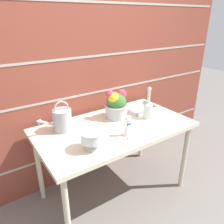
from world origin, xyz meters
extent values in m
plane|color=slate|center=(0.00, 0.00, 0.00)|extent=(12.00, 12.00, 0.00)
cube|color=brown|center=(0.00, 0.47, 1.10)|extent=(3.60, 0.08, 2.20)
cube|color=#A8A399|center=(0.00, 0.43, 0.34)|extent=(3.53, 0.00, 0.02)
cube|color=#A8A399|center=(0.00, 0.43, 0.92)|extent=(3.53, 0.00, 0.02)
cube|color=#A8A399|center=(0.00, 0.43, 1.28)|extent=(3.53, 0.00, 0.02)
cube|color=#A8A399|center=(0.00, 0.43, 1.74)|extent=(3.53, 0.00, 0.02)
cube|color=beige|center=(0.00, 0.00, 0.72)|extent=(1.36, 0.76, 0.04)
cylinder|color=beige|center=(-0.62, -0.32, 0.35)|extent=(0.04, 0.04, 0.70)
cylinder|color=beige|center=(0.62, -0.32, 0.35)|extent=(0.04, 0.04, 0.70)
cylinder|color=beige|center=(-0.62, 0.32, 0.35)|extent=(0.04, 0.04, 0.70)
cylinder|color=beige|center=(0.62, 0.32, 0.35)|extent=(0.04, 0.04, 0.70)
cylinder|color=#9EA3A8|center=(-0.40, 0.18, 0.83)|extent=(0.16, 0.16, 0.19)
cylinder|color=#9EA3A8|center=(-0.53, 0.18, 0.84)|extent=(0.14, 0.02, 0.09)
cone|color=#9EA3A8|center=(-0.60, 0.18, 0.88)|extent=(0.05, 0.05, 0.06)
torus|color=#9EA3A8|center=(-0.40, 0.18, 0.94)|extent=(0.13, 0.01, 0.13)
cylinder|color=silver|center=(-0.34, -0.21, 0.75)|extent=(0.09, 0.09, 0.01)
cylinder|color=silver|center=(-0.34, -0.21, 0.78)|extent=(0.03, 0.03, 0.05)
sphere|color=silver|center=(-0.34, -0.21, 0.78)|extent=(0.04, 0.04, 0.04)
cylinder|color=silver|center=(-0.34, -0.21, 0.84)|extent=(0.16, 0.16, 0.07)
torus|color=silver|center=(-0.34, -0.21, 0.88)|extent=(0.17, 0.17, 0.01)
cylinder|color=#ADADB2|center=(0.12, 0.14, 0.80)|extent=(0.21, 0.21, 0.12)
torus|color=#ADADB2|center=(0.12, 0.14, 0.86)|extent=(0.23, 0.23, 0.01)
sphere|color=#387033|center=(0.12, 0.14, 0.90)|extent=(0.18, 0.18, 0.18)
sphere|color=yellow|center=(0.08, 0.13, 0.94)|extent=(0.11, 0.11, 0.11)
sphere|color=#E03856|center=(0.06, 0.16, 0.97)|extent=(0.08, 0.08, 0.08)
sphere|color=#E03856|center=(0.17, 0.13, 0.96)|extent=(0.09, 0.09, 0.09)
cylinder|color=silver|center=(0.35, -0.04, 0.81)|extent=(0.08, 0.08, 0.13)
cone|color=silver|center=(0.35, -0.04, 0.89)|extent=(0.08, 0.08, 0.03)
cylinder|color=silver|center=(0.35, -0.04, 0.96)|extent=(0.03, 0.03, 0.11)
sphere|color=silver|center=(0.35, -0.04, 1.03)|extent=(0.04, 0.04, 0.04)
cone|color=white|center=(-0.01, -0.19, 0.79)|extent=(0.08, 0.08, 0.11)
cylinder|color=white|center=(-0.01, -0.19, 0.87)|extent=(0.03, 0.03, 0.04)
sphere|color=white|center=(-0.01, -0.19, 0.89)|extent=(0.04, 0.04, 0.04)
cube|color=#193399|center=(-0.01, -0.21, 0.85)|extent=(0.04, 0.01, 0.01)
cube|color=#B7B7BC|center=(0.43, 0.15, 0.74)|extent=(0.30, 0.22, 0.01)
cube|color=#B7B7BC|center=(0.43, 0.04, 0.76)|extent=(0.30, 0.01, 0.04)
cube|color=#B7B7BC|center=(0.43, 0.26, 0.76)|extent=(0.30, 0.01, 0.04)
cube|color=#B7B7BC|center=(0.28, 0.15, 0.76)|extent=(0.01, 0.22, 0.04)
cube|color=#B7B7BC|center=(0.58, 0.15, 0.76)|extent=(0.01, 0.22, 0.04)
sphere|color=#E03856|center=(-0.04, -0.24, 0.74)|extent=(0.01, 0.01, 0.01)
camera|label=1|loc=(-0.98, -1.40, 1.62)|focal=35.00mm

